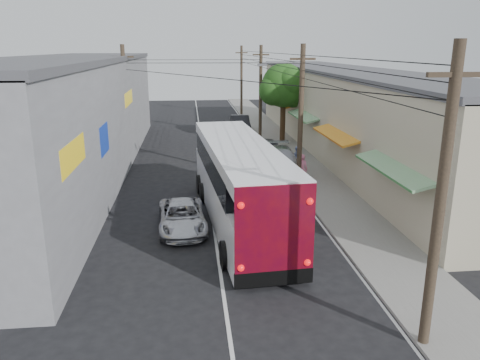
{
  "coord_description": "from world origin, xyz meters",
  "views": [
    {
      "loc": [
        -0.93,
        -12.41,
        7.81
      ],
      "look_at": [
        1.31,
        8.43,
        1.84
      ],
      "focal_mm": 35.0,
      "sensor_mm": 36.0,
      "label": 1
    }
  ],
  "objects_px": {
    "pedestrian_far": "(296,157)",
    "parked_suv": "(280,162)",
    "pedestrian_near": "(302,169)",
    "coach_bus": "(239,182)",
    "jeepney": "(182,217)",
    "parked_car_far": "(240,124)",
    "parked_car_mid": "(268,150)"
  },
  "relations": [
    {
      "from": "parked_suv",
      "to": "jeepney",
      "type": "bearing_deg",
      "value": -122.85
    },
    {
      "from": "jeepney",
      "to": "parked_suv",
      "type": "height_order",
      "value": "parked_suv"
    },
    {
      "from": "parked_suv",
      "to": "pedestrian_near",
      "type": "relative_size",
      "value": 3.27
    },
    {
      "from": "parked_car_mid",
      "to": "pedestrian_near",
      "type": "relative_size",
      "value": 2.39
    },
    {
      "from": "parked_suv",
      "to": "parked_car_mid",
      "type": "bearing_deg",
      "value": 92.24
    },
    {
      "from": "jeepney",
      "to": "parked_car_far",
      "type": "xyz_separation_m",
      "value": [
        5.2,
        24.29,
        0.18
      ]
    },
    {
      "from": "coach_bus",
      "to": "parked_car_mid",
      "type": "distance_m",
      "value": 12.7
    },
    {
      "from": "jeepney",
      "to": "pedestrian_far",
      "type": "distance_m",
      "value": 12.34
    },
    {
      "from": "jeepney",
      "to": "parked_suv",
      "type": "bearing_deg",
      "value": 51.7
    },
    {
      "from": "coach_bus",
      "to": "parked_suv",
      "type": "height_order",
      "value": "coach_bus"
    },
    {
      "from": "jeepney",
      "to": "pedestrian_near",
      "type": "xyz_separation_m",
      "value": [
        6.8,
        5.95,
        0.42
      ]
    },
    {
      "from": "parked_car_far",
      "to": "pedestrian_near",
      "type": "xyz_separation_m",
      "value": [
        1.6,
        -18.34,
        0.24
      ]
    },
    {
      "from": "coach_bus",
      "to": "parked_car_far",
      "type": "distance_m",
      "value": 23.79
    },
    {
      "from": "coach_bus",
      "to": "pedestrian_near",
      "type": "relative_size",
      "value": 7.2
    },
    {
      "from": "coach_bus",
      "to": "parked_car_far",
      "type": "xyz_separation_m",
      "value": [
        2.61,
        23.62,
        -1.14
      ]
    },
    {
      "from": "parked_suv",
      "to": "parked_car_far",
      "type": "height_order",
      "value": "parked_suv"
    },
    {
      "from": "pedestrian_near",
      "to": "pedestrian_far",
      "type": "distance_m",
      "value": 3.98
    },
    {
      "from": "parked_suv",
      "to": "pedestrian_near",
      "type": "distance_m",
      "value": 2.71
    },
    {
      "from": "coach_bus",
      "to": "jeepney",
      "type": "xyz_separation_m",
      "value": [
        -2.59,
        -0.67,
        -1.32
      ]
    },
    {
      "from": "coach_bus",
      "to": "jeepney",
      "type": "bearing_deg",
      "value": -169.67
    },
    {
      "from": "jeepney",
      "to": "parked_car_far",
      "type": "bearing_deg",
      "value": 74.71
    },
    {
      "from": "coach_bus",
      "to": "parked_suv",
      "type": "distance_m",
      "value": 8.64
    },
    {
      "from": "pedestrian_near",
      "to": "parked_car_mid",
      "type": "bearing_deg",
      "value": -65.67
    },
    {
      "from": "coach_bus",
      "to": "pedestrian_near",
      "type": "distance_m",
      "value": 6.81
    },
    {
      "from": "parked_car_mid",
      "to": "coach_bus",
      "type": "bearing_deg",
      "value": -110.48
    },
    {
      "from": "jeepney",
      "to": "pedestrian_near",
      "type": "distance_m",
      "value": 9.05
    },
    {
      "from": "parked_suv",
      "to": "pedestrian_near",
      "type": "xyz_separation_m",
      "value": [
        0.8,
        -2.59,
        0.17
      ]
    },
    {
      "from": "parked_car_far",
      "to": "pedestrian_far",
      "type": "xyz_separation_m",
      "value": [
        2.18,
        -14.41,
        0.05
      ]
    },
    {
      "from": "coach_bus",
      "to": "pedestrian_far",
      "type": "distance_m",
      "value": 10.44
    },
    {
      "from": "coach_bus",
      "to": "parked_car_far",
      "type": "bearing_deg",
      "value": 79.44
    },
    {
      "from": "pedestrian_far",
      "to": "pedestrian_near",
      "type": "bearing_deg",
      "value": 97.66
    },
    {
      "from": "pedestrian_far",
      "to": "parked_suv",
      "type": "bearing_deg",
      "value": 60.27
    }
  ]
}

